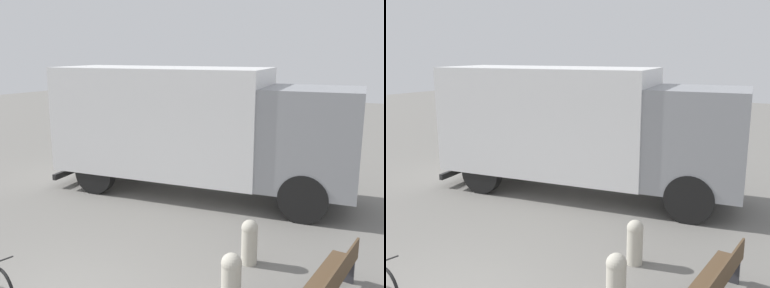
% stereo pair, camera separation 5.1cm
% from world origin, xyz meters
% --- Properties ---
extents(delivery_truck, '(8.06, 3.66, 3.28)m').
position_xyz_m(delivery_truck, '(-1.24, 5.76, 1.82)').
color(delivery_truck, white).
rests_on(delivery_truck, ground).
extents(park_bench, '(0.43, 1.84, 0.79)m').
position_xyz_m(park_bench, '(3.25, 2.50, 0.46)').
color(park_bench, brown).
rests_on(park_bench, ground).
extents(bollard_near_bench, '(0.32, 0.32, 0.73)m').
position_xyz_m(bollard_near_bench, '(1.90, 1.93, 0.39)').
color(bollard_near_bench, '#B2AD9E').
rests_on(bollard_near_bench, ground).
extents(bollard_far_bench, '(0.29, 0.29, 0.81)m').
position_xyz_m(bollard_far_bench, '(1.65, 3.06, 0.44)').
color(bollard_far_bench, '#B2AD9E').
rests_on(bollard_far_bench, ground).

